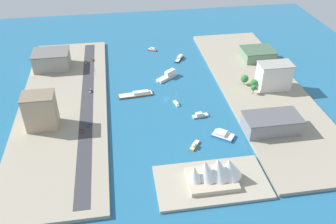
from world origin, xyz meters
The scene contains 26 objects.
ground_plane centered at (0.00, 0.00, 0.00)m, with size 440.00×440.00×0.00m, color #23668E.
quay_west centered at (-85.00, 0.00, 1.38)m, with size 70.00×240.00×2.76m, color #9E937F.
quay_east centered at (85.00, 0.00, 1.38)m, with size 70.00×240.00×2.76m, color #9E937F.
peninsula_point centered at (-13.09, 102.27, 1.00)m, with size 69.82×37.81×2.00m, color #A89E89.
road_strip centered at (65.82, 0.00, 2.83)m, with size 9.91×228.00×0.15m, color #38383D.
sailboat_small_white centered at (-7.09, 10.52, 0.97)m, with size 4.31×10.15×11.62m.
tugboat_red centered at (0.10, -95.77, 1.19)m, with size 9.87×7.72×3.17m.
patrol_launch_navy centered at (-24.60, -70.32, 1.43)m, with size 11.63×15.76×3.62m.
ferry_white_commuter centered at (-7.23, -34.56, 2.42)m, with size 22.16×19.05×6.68m.
yacht_sleek_gray centered at (-22.41, 31.11, 1.32)m, with size 14.16×6.33×3.87m.
water_taxi_orange centered at (-10.37, 65.93, 1.14)m, with size 9.35×11.85×3.40m.
barge_flat_brown centered at (24.01, -8.30, 1.23)m, with size 30.81×9.71×3.52m.
catamaran_blue centered at (-33.16, 58.04, 1.49)m, with size 18.01×16.90×3.98m.
apartment_midrise_tan centered at (96.61, 28.40, 16.46)m, with size 23.05×17.08×27.34m.
carpark_squat_concrete centered at (99.65, -67.41, 10.97)m, with size 33.73×26.33×16.36m.
hotel_broad_white centered at (-93.66, 1.56, 14.41)m, with size 28.40×16.39×23.23m.
terminal_long_green centered at (-101.33, -54.83, 7.88)m, with size 31.43×25.47×10.17m.
warehouse_low_gray centered at (-68.87, 59.12, 8.90)m, with size 40.98×21.82×12.22m.
pickup_red centered at (68.27, 39.31, 3.71)m, with size 1.94×4.56×1.66m.
taxi_yellow_cab centered at (62.76, -76.29, 3.74)m, with size 1.89×4.81×1.73m.
sedan_silver centered at (68.63, -71.33, 3.72)m, with size 2.18×4.54×1.69m.
van_white centered at (63.41, -16.07, 3.74)m, with size 1.96×5.17×1.72m.
hatchback_blue centered at (63.69, 32.49, 3.68)m, with size 2.00×4.84×1.55m.
traffic_light_waterfront centered at (59.29, -44.77, 7.10)m, with size 0.36×0.36×6.50m.
opera_landmark centered at (-15.01, 102.27, 10.24)m, with size 34.96×22.95×18.81m.
park_tree_cluster centered at (-73.86, -1.91, 8.48)m, with size 12.33×21.81×9.31m.
Camera 1 is at (38.53, 255.76, 164.86)m, focal length 38.53 mm.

